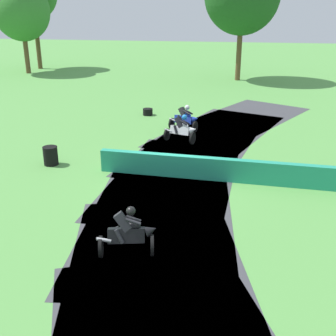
{
  "coord_description": "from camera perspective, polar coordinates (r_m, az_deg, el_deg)",
  "views": [
    {
      "loc": [
        2.28,
        -15.67,
        6.55
      ],
      "look_at": [
        0.0,
        -1.42,
        0.9
      ],
      "focal_mm": 45.9,
      "sensor_mm": 36.0,
      "label": 1
    }
  ],
  "objects": [
    {
      "name": "motorcycle_trailing_black",
      "position": [
        11.87,
        -5.2,
        -8.56
      ],
      "size": [
        1.68,
        1.04,
        1.43
      ],
      "color": "black",
      "rests_on": "ground"
    },
    {
      "name": "tire_stack_mid_a",
      "position": [
        18.88,
        -15.32,
        1.58
      ],
      "size": [
        0.61,
        0.61,
        0.8
      ],
      "color": "black",
      "rests_on": "ground"
    },
    {
      "name": "ground_plane",
      "position": [
        17.14,
        0.75,
        -1.09
      ],
      "size": [
        120.0,
        120.0,
        0.0
      ],
      "primitive_type": "plane",
      "color": "#569947"
    },
    {
      "name": "safety_barrier",
      "position": [
        16.83,
        20.19,
        -1.26
      ],
      "size": [
        17.43,
        1.43,
        0.9
      ],
      "primitive_type": "cube",
      "rotation": [
        0.0,
        0.0,
        4.65
      ],
      "color": "#239375",
      "rests_on": "ground"
    },
    {
      "name": "motorcycle_lead_blue",
      "position": [
        23.11,
        2.28,
        6.59
      ],
      "size": [
        1.72,
        1.15,
        1.43
      ],
      "color": "black",
      "rests_on": "ground"
    },
    {
      "name": "tree_far_right",
      "position": [
        44.0,
        -18.87,
        19.1
      ],
      "size": [
        5.12,
        5.12,
        8.32
      ],
      "color": "brown",
      "rests_on": "ground"
    },
    {
      "name": "motorcycle_chase_white",
      "position": [
        21.16,
        1.85,
        5.17
      ],
      "size": [
        1.73,
        1.16,
        1.43
      ],
      "color": "black",
      "rests_on": "ground"
    },
    {
      "name": "tire_stack_near",
      "position": [
        26.44,
        -2.7,
        7.46
      ],
      "size": [
        0.59,
        0.59,
        0.4
      ],
      "color": "black",
      "rests_on": "ground"
    },
    {
      "name": "track_asphalt",
      "position": [
        16.97,
        4.19,
        -1.37
      ],
      "size": [
        9.74,
        29.96,
        0.01
      ],
      "color": "#3D3D42",
      "rests_on": "ground"
    }
  ]
}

